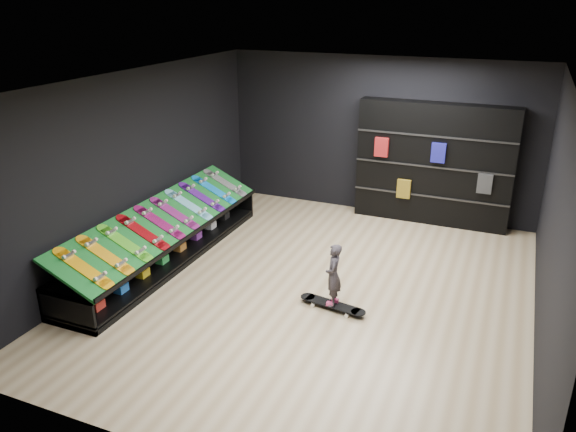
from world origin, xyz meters
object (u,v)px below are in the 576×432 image
at_px(back_shelving, 434,164).
at_px(child, 333,286).
at_px(display_rack, 167,245).
at_px(floor_skateboard, 332,306).

xyz_separation_m(back_shelving, child, (-0.66, -3.77, -0.77)).
xyz_separation_m(display_rack, back_shelving, (3.64, 3.32, 0.87)).
distance_m(display_rack, child, 3.02).
bearing_deg(child, display_rack, -111.60).
height_order(floor_skateboard, child, child).
height_order(back_shelving, child, back_shelving).
distance_m(back_shelving, floor_skateboard, 3.98).
relative_size(display_rack, back_shelving, 1.60).
bearing_deg(display_rack, floor_skateboard, -8.57).
relative_size(display_rack, floor_skateboard, 4.59).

